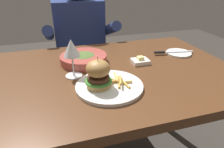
{
  "coord_description": "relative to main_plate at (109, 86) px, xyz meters",
  "views": [
    {
      "loc": [
        -0.2,
        -0.81,
        1.15
      ],
      "look_at": [
        0.0,
        -0.12,
        0.78
      ],
      "focal_mm": 32.0,
      "sensor_mm": 36.0,
      "label": 1
    }
  ],
  "objects": [
    {
      "name": "fries_pile",
      "position": [
        0.04,
        0.0,
        0.02
      ],
      "size": [
        0.08,
        0.14,
        0.03
      ],
      "color": "#EABC5B",
      "rests_on": "main_plate"
    },
    {
      "name": "main_plate",
      "position": [
        0.0,
        0.0,
        0.0
      ],
      "size": [
        0.27,
        0.27,
        0.01
      ],
      "primitive_type": "cylinder",
      "color": "white",
      "rests_on": "dining_table"
    },
    {
      "name": "bread_plate",
      "position": [
        0.48,
        0.25,
        -0.0
      ],
      "size": [
        0.14,
        0.14,
        0.01
      ],
      "primitive_type": "cylinder",
      "color": "white",
      "rests_on": "dining_table"
    },
    {
      "name": "burger_sandwich",
      "position": [
        -0.04,
        -0.0,
        0.06
      ],
      "size": [
        0.1,
        0.1,
        0.13
      ],
      "color": "tan",
      "rests_on": "main_plate"
    },
    {
      "name": "diner_person",
      "position": [
        0.0,
        0.83,
        -0.18
      ],
      "size": [
        0.51,
        0.36,
        1.18
      ],
      "color": "#282833",
      "rests_on": "ground"
    },
    {
      "name": "table_knife",
      "position": [
        0.43,
        0.26,
        0.01
      ],
      "size": [
        0.23,
        0.05,
        0.01
      ],
      "color": "silver",
      "rests_on": "bread_plate"
    },
    {
      "name": "dining_table",
      "position": [
        0.02,
        0.15,
        -0.1
      ],
      "size": [
        1.27,
        0.81,
        0.74
      ],
      "color": "#56331C",
      "rests_on": "ground"
    },
    {
      "name": "soup_bowl",
      "position": [
        -0.06,
        0.28,
        0.02
      ],
      "size": [
        0.24,
        0.24,
        0.05
      ],
      "color": "#B24C42",
      "rests_on": "dining_table"
    },
    {
      "name": "wine_glass",
      "position": [
        -0.12,
        0.14,
        0.12
      ],
      "size": [
        0.07,
        0.07,
        0.17
      ],
      "color": "silver",
      "rests_on": "dining_table"
    },
    {
      "name": "butter_dish",
      "position": [
        0.22,
        0.19,
        0.0
      ],
      "size": [
        0.08,
        0.07,
        0.04
      ],
      "color": "white",
      "rests_on": "dining_table"
    }
  ]
}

